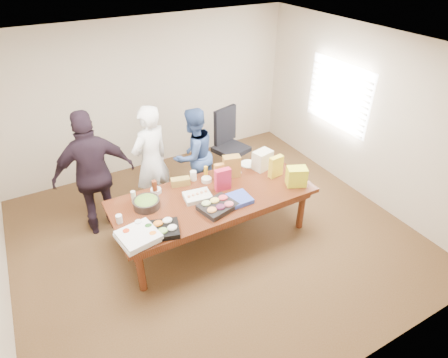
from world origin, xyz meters
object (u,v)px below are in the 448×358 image
conference_table (213,216)px  person_right (194,155)px  salad_bowl (147,203)px  office_chair (231,147)px  person_center (151,161)px  sheet_cake (197,196)px

conference_table → person_right: person_right is taller
conference_table → salad_bowl: salad_bowl is taller
office_chair → person_center: size_ratio=0.67×
person_right → sheet_cake: (-0.44, -1.04, -0.01)m
person_center → person_right: size_ratio=1.13×
office_chair → salad_bowl: size_ratio=3.38×
person_right → sheet_cake: 1.12m
person_center → sheet_cake: 1.06m
office_chair → person_right: size_ratio=0.75×
salad_bowl → conference_table: bearing=-11.9°
conference_table → sheet_cake: sheet_cake is taller
conference_table → person_right: bearing=78.6°
office_chair → salad_bowl: office_chair is taller
sheet_cake → salad_bowl: (-0.67, 0.15, 0.03)m
salad_bowl → person_center: bearing=65.7°
sheet_cake → office_chair: bearing=53.5°
salad_bowl → person_right: bearing=38.6°
person_center → salad_bowl: size_ratio=5.08×
office_chair → salad_bowl: 2.29m
sheet_cake → salad_bowl: size_ratio=1.03×
sheet_cake → person_right: bearing=75.3°
person_center → sheet_cake: person_center is taller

